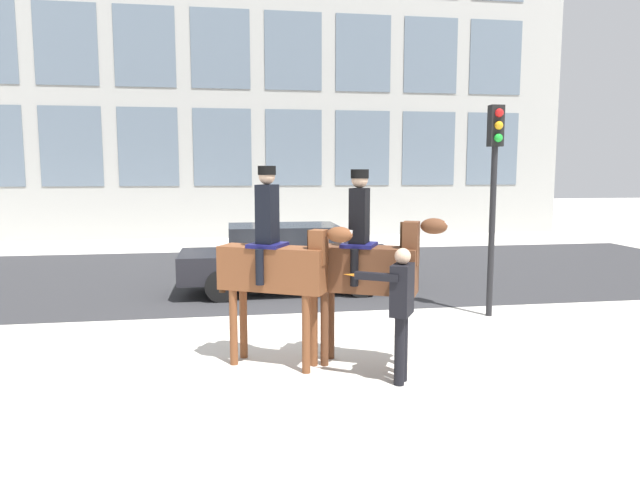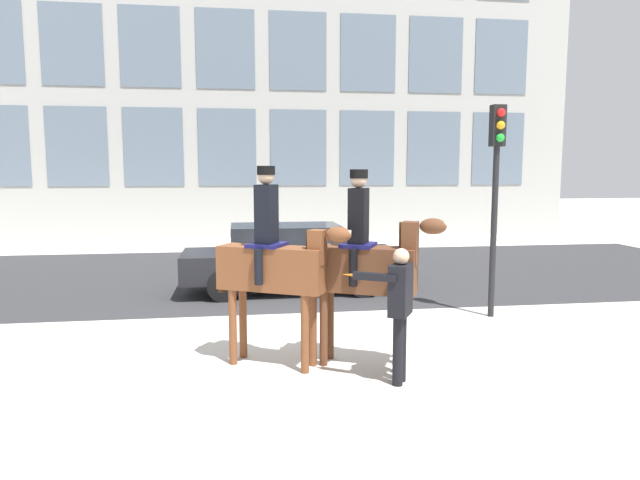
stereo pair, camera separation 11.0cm
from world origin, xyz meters
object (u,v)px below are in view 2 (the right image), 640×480
at_px(pedestrian_bystander, 399,305).
at_px(street_car_near_lane, 289,257).
at_px(mounted_horse_lead, 274,263).
at_px(traffic_light, 496,176).
at_px(mounted_horse_companion, 366,264).

xyz_separation_m(pedestrian_bystander, street_car_near_lane, (-0.86, 5.62, -0.24)).
height_order(mounted_horse_lead, pedestrian_bystander, mounted_horse_lead).
relative_size(mounted_horse_lead, pedestrian_bystander, 1.59).
relative_size(mounted_horse_lead, street_car_near_lane, 0.58).
xyz_separation_m(mounted_horse_lead, street_car_near_lane, (0.62, 4.73, -0.64)).
bearing_deg(pedestrian_bystander, traffic_light, -100.61).
relative_size(pedestrian_bystander, street_car_near_lane, 0.37).
distance_m(mounted_horse_companion, pedestrian_bystander, 0.84).
xyz_separation_m(mounted_horse_lead, mounted_horse_companion, (1.22, -0.20, -0.00)).
xyz_separation_m(mounted_horse_lead, pedestrian_bystander, (1.48, -0.90, -0.40)).
distance_m(mounted_horse_companion, traffic_light, 3.82).
relative_size(pedestrian_bystander, traffic_light, 0.45).
bearing_deg(mounted_horse_lead, traffic_light, 53.89).
height_order(mounted_horse_lead, mounted_horse_companion, mounted_horse_lead).
bearing_deg(traffic_light, pedestrian_bystander, -131.43).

